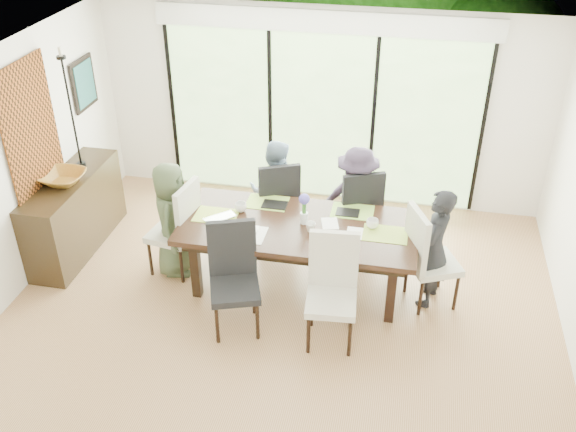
% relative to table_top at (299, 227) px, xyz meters
% --- Properties ---
extents(floor, '(6.00, 5.00, 0.01)m').
position_rel_table_top_xyz_m(floor, '(-0.09, -0.39, -0.79)').
color(floor, brown).
rests_on(floor, ground).
extents(ceiling, '(6.00, 5.00, 0.01)m').
position_rel_table_top_xyz_m(ceiling, '(-0.09, -0.39, 1.92)').
color(ceiling, white).
rests_on(ceiling, wall_back).
extents(wall_back, '(6.00, 0.02, 2.70)m').
position_rel_table_top_xyz_m(wall_back, '(-0.09, 2.12, 0.57)').
color(wall_back, white).
rests_on(wall_back, floor).
extents(wall_front, '(6.00, 0.02, 2.70)m').
position_rel_table_top_xyz_m(wall_front, '(-0.09, -2.90, 0.57)').
color(wall_front, white).
rests_on(wall_front, floor).
extents(wall_left, '(0.02, 5.00, 2.70)m').
position_rel_table_top_xyz_m(wall_left, '(-3.10, -0.39, 0.57)').
color(wall_left, silver).
rests_on(wall_left, floor).
extents(glass_doors, '(4.20, 0.02, 2.30)m').
position_rel_table_top_xyz_m(glass_doors, '(-0.09, 2.08, 0.42)').
color(glass_doors, '#598C3F').
rests_on(glass_doors, wall_back).
extents(blinds_header, '(4.40, 0.06, 0.28)m').
position_rel_table_top_xyz_m(blinds_header, '(-0.09, 2.07, 1.72)').
color(blinds_header, white).
rests_on(blinds_header, wall_back).
extents(mullion_a, '(0.05, 0.04, 2.30)m').
position_rel_table_top_xyz_m(mullion_a, '(-2.19, 2.07, 0.42)').
color(mullion_a, black).
rests_on(mullion_a, wall_back).
extents(mullion_b, '(0.05, 0.04, 2.30)m').
position_rel_table_top_xyz_m(mullion_b, '(-0.79, 2.07, 0.42)').
color(mullion_b, black).
rests_on(mullion_b, wall_back).
extents(mullion_c, '(0.05, 0.04, 2.30)m').
position_rel_table_top_xyz_m(mullion_c, '(0.61, 2.07, 0.42)').
color(mullion_c, black).
rests_on(mullion_c, wall_back).
extents(mullion_d, '(0.05, 0.04, 2.30)m').
position_rel_table_top_xyz_m(mullion_d, '(2.01, 2.07, 0.42)').
color(mullion_d, black).
rests_on(mullion_d, wall_back).
extents(deck, '(6.00, 1.80, 0.10)m').
position_rel_table_top_xyz_m(deck, '(-0.09, 3.01, -0.83)').
color(deck, '#533223').
rests_on(deck, ground).
extents(rail_top, '(6.00, 0.08, 0.06)m').
position_rel_table_top_xyz_m(rail_top, '(-0.09, 3.81, -0.23)').
color(rail_top, brown).
rests_on(rail_top, deck).
extents(foliage_left, '(3.20, 3.20, 3.20)m').
position_rel_table_top_xyz_m(foliage_left, '(-1.89, 4.81, 0.66)').
color(foliage_left, '#14380F').
rests_on(foliage_left, ground).
extents(foliage_mid, '(4.00, 4.00, 4.00)m').
position_rel_table_top_xyz_m(foliage_mid, '(0.31, 5.41, 1.02)').
color(foliage_mid, '#14380F').
rests_on(foliage_mid, ground).
extents(foliage_right, '(2.80, 2.80, 2.80)m').
position_rel_table_top_xyz_m(foliage_right, '(2.11, 4.61, 0.48)').
color(foliage_right, '#14380F').
rests_on(foliage_right, ground).
extents(foliage_far, '(3.60, 3.60, 3.60)m').
position_rel_table_top_xyz_m(foliage_far, '(-0.69, 6.11, 0.84)').
color(foliage_far, '#14380F').
rests_on(foliage_far, ground).
extents(table_top, '(2.61, 1.20, 0.07)m').
position_rel_table_top_xyz_m(table_top, '(0.00, 0.00, 0.00)').
color(table_top, black).
rests_on(table_top, floor).
extents(table_apron, '(2.40, 0.98, 0.11)m').
position_rel_table_top_xyz_m(table_apron, '(0.00, 0.00, -0.10)').
color(table_apron, black).
rests_on(table_apron, floor).
extents(table_leg_fl, '(0.10, 0.10, 0.75)m').
position_rel_table_top_xyz_m(table_leg_fl, '(-1.08, -0.43, -0.41)').
color(table_leg_fl, black).
rests_on(table_leg_fl, floor).
extents(table_leg_fr, '(0.10, 0.10, 0.75)m').
position_rel_table_top_xyz_m(table_leg_fr, '(1.08, -0.43, -0.41)').
color(table_leg_fr, black).
rests_on(table_leg_fr, floor).
extents(table_leg_bl, '(0.10, 0.10, 0.75)m').
position_rel_table_top_xyz_m(table_leg_bl, '(-1.08, 0.43, -0.41)').
color(table_leg_bl, black).
rests_on(table_leg_bl, floor).
extents(table_leg_br, '(0.10, 0.10, 0.75)m').
position_rel_table_top_xyz_m(table_leg_br, '(1.08, 0.43, -0.41)').
color(table_leg_br, black).
rests_on(table_leg_br, floor).
extents(chair_left_end, '(0.57, 0.57, 1.20)m').
position_rel_table_top_xyz_m(chair_left_end, '(-1.50, 0.00, -0.19)').
color(chair_left_end, beige).
rests_on(chair_left_end, floor).
extents(chair_right_end, '(0.66, 0.66, 1.20)m').
position_rel_table_top_xyz_m(chair_right_end, '(1.50, 0.00, -0.19)').
color(chair_right_end, beige).
rests_on(chair_right_end, floor).
extents(chair_far_left, '(0.66, 0.66, 1.20)m').
position_rel_table_top_xyz_m(chair_far_left, '(-0.45, 0.85, -0.19)').
color(chair_far_left, black).
rests_on(chair_far_left, floor).
extents(chair_far_right, '(0.66, 0.66, 1.20)m').
position_rel_table_top_xyz_m(chair_far_right, '(0.55, 0.85, -0.19)').
color(chair_far_right, black).
rests_on(chair_far_right, floor).
extents(chair_near_left, '(0.64, 0.64, 1.20)m').
position_rel_table_top_xyz_m(chair_near_left, '(-0.50, -0.87, -0.19)').
color(chair_near_left, black).
rests_on(chair_near_left, floor).
extents(chair_near_right, '(0.54, 0.54, 1.20)m').
position_rel_table_top_xyz_m(chair_near_right, '(0.50, -0.87, -0.19)').
color(chair_near_right, beige).
rests_on(chair_near_right, floor).
extents(person_left_end, '(0.48, 0.70, 1.41)m').
position_rel_table_top_xyz_m(person_left_end, '(-1.48, 0.00, -0.08)').
color(person_left_end, '#414F35').
rests_on(person_left_end, floor).
extents(person_right_end, '(0.56, 0.74, 1.41)m').
position_rel_table_top_xyz_m(person_right_end, '(1.48, 0.00, -0.08)').
color(person_right_end, black).
rests_on(person_right_end, floor).
extents(person_far_left, '(0.69, 0.47, 1.41)m').
position_rel_table_top_xyz_m(person_far_left, '(-0.45, 0.83, -0.08)').
color(person_far_left, '#728CA6').
rests_on(person_far_left, floor).
extents(person_far_right, '(0.74, 0.56, 1.41)m').
position_rel_table_top_xyz_m(person_far_right, '(0.55, 0.83, -0.08)').
color(person_far_right, '#2B2132').
rests_on(person_far_right, floor).
extents(placemat_left, '(0.48, 0.35, 0.01)m').
position_rel_table_top_xyz_m(placemat_left, '(-0.95, 0.00, 0.04)').
color(placemat_left, '#AAC145').
rests_on(placemat_left, table_top).
extents(placemat_right, '(0.48, 0.35, 0.01)m').
position_rel_table_top_xyz_m(placemat_right, '(0.95, 0.00, 0.04)').
color(placemat_right, '#95B13F').
rests_on(placemat_right, table_top).
extents(placemat_far_l, '(0.48, 0.35, 0.01)m').
position_rel_table_top_xyz_m(placemat_far_l, '(-0.45, 0.40, 0.04)').
color(placemat_far_l, '#99C546').
rests_on(placemat_far_l, table_top).
extents(placemat_far_r, '(0.48, 0.35, 0.01)m').
position_rel_table_top_xyz_m(placemat_far_r, '(0.55, 0.40, 0.04)').
color(placemat_far_r, '#8CC145').
rests_on(placemat_far_r, table_top).
extents(placemat_paper, '(0.48, 0.35, 0.01)m').
position_rel_table_top_xyz_m(placemat_paper, '(-0.55, -0.30, 0.04)').
color(placemat_paper, white).
rests_on(placemat_paper, table_top).
extents(tablet_far_l, '(0.28, 0.20, 0.01)m').
position_rel_table_top_xyz_m(tablet_far_l, '(-0.35, 0.35, 0.05)').
color(tablet_far_l, black).
rests_on(tablet_far_l, table_top).
extents(tablet_far_r, '(0.26, 0.19, 0.01)m').
position_rel_table_top_xyz_m(tablet_far_r, '(0.50, 0.35, 0.04)').
color(tablet_far_r, black).
rests_on(tablet_far_r, table_top).
extents(papers, '(0.33, 0.24, 0.00)m').
position_rel_table_top_xyz_m(papers, '(0.70, -0.05, 0.03)').
color(papers, white).
rests_on(papers, table_top).
extents(platter_base, '(0.28, 0.28, 0.03)m').
position_rel_table_top_xyz_m(platter_base, '(-0.55, -0.30, 0.05)').
color(platter_base, white).
rests_on(platter_base, table_top).
extents(platter_snacks, '(0.22, 0.22, 0.02)m').
position_rel_table_top_xyz_m(platter_snacks, '(-0.55, -0.30, 0.07)').
color(platter_snacks, orange).
rests_on(platter_snacks, table_top).
extents(vase, '(0.09, 0.09, 0.13)m').
position_rel_table_top_xyz_m(vase, '(0.05, 0.05, 0.10)').
color(vase, silver).
rests_on(vase, table_top).
extents(hyacinth_stems, '(0.04, 0.04, 0.17)m').
position_rel_table_top_xyz_m(hyacinth_stems, '(0.05, 0.05, 0.23)').
color(hyacinth_stems, '#337226').
rests_on(hyacinth_stems, table_top).
extents(hyacinth_blooms, '(0.12, 0.12, 0.12)m').
position_rel_table_top_xyz_m(hyacinth_blooms, '(0.05, 0.05, 0.34)').
color(hyacinth_blooms, '#5A4FC7').
rests_on(hyacinth_blooms, table_top).
extents(laptop, '(0.42, 0.41, 0.03)m').
position_rel_table_top_xyz_m(laptop, '(-0.85, -0.10, 0.05)').
color(laptop, silver).
rests_on(laptop, table_top).
extents(cup_a, '(0.19, 0.19, 0.10)m').
position_rel_table_top_xyz_m(cup_a, '(-0.70, 0.15, 0.08)').
color(cup_a, white).
rests_on(cup_a, table_top).
extents(cup_b, '(0.15, 0.15, 0.10)m').
position_rel_table_top_xyz_m(cup_b, '(0.15, -0.10, 0.08)').
color(cup_b, white).
rests_on(cup_b, table_top).
extents(cup_c, '(0.17, 0.17, 0.10)m').
position_rel_table_top_xyz_m(cup_c, '(0.80, 0.10, 0.08)').
color(cup_c, white).
rests_on(cup_c, table_top).
extents(book, '(0.23, 0.28, 0.02)m').
position_rel_table_top_xyz_m(book, '(0.25, 0.05, 0.04)').
color(book, white).
rests_on(book, table_top).
extents(sideboard, '(0.49, 1.73, 0.97)m').
position_rel_table_top_xyz_m(sideboard, '(-2.85, 0.22, -0.30)').
color(sideboard, black).
rests_on(sideboard, floor).
extents(bowl, '(0.51, 0.51, 0.13)m').
position_rel_table_top_xyz_m(bowl, '(-2.85, 0.12, 0.25)').
color(bowl, '#90611F').
rests_on(bowl, sideboard).
extents(candlestick_base, '(0.11, 0.11, 0.04)m').
position_rel_table_top_xyz_m(candlestick_base, '(-2.85, 0.57, 0.21)').
color(candlestick_base, black).
rests_on(candlestick_base, sideboard).
extents(candlestick_shaft, '(0.03, 0.03, 1.35)m').
position_rel_table_top_xyz_m(candlestick_shaft, '(-2.85, 0.57, 0.89)').
color(candlestick_shaft, black).
rests_on(candlestick_shaft, sideboard).
extents(candlestick_pan, '(0.11, 0.11, 0.03)m').
position_rel_table_top_xyz_m(candlestick_pan, '(-2.85, 0.57, 1.56)').
color(candlestick_pan, black).
rests_on(candlestick_pan, sideboard).
extents(candle, '(0.04, 0.04, 0.11)m').
position_rel_table_top_xyz_m(candle, '(-2.85, 0.57, 1.62)').
color(candle, silver).
rests_on(candle, sideboard).
extents(tapestry, '(0.02, 1.00, 1.50)m').
position_rel_table_top_xyz_m(tapestry, '(-3.06, 0.01, 0.92)').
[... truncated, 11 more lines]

